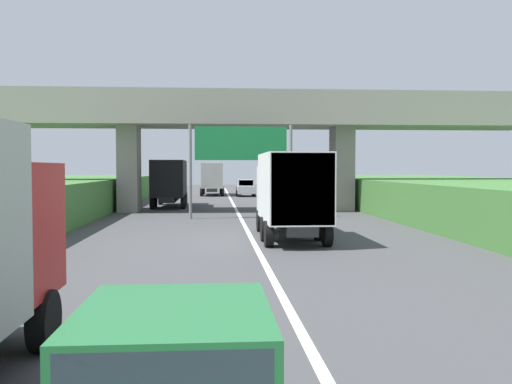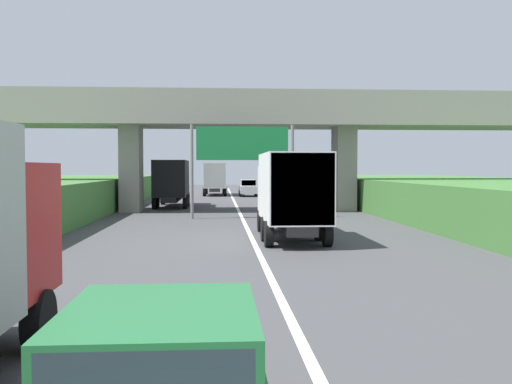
# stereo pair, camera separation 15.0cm
# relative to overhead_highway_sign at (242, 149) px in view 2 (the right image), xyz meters

# --- Properties ---
(lane_centre_stripe) EXTENTS (0.20, 101.38, 0.01)m
(lane_centre_stripe) POSITION_rel_overhead_highway_sign_xyz_m (0.00, -2.07, -3.92)
(lane_centre_stripe) COLOR white
(lane_centre_stripe) RESTS_ON ground
(overpass_bridge) EXTENTS (40.00, 4.80, 7.82)m
(overpass_bridge) POSITION_rel_overhead_highway_sign_xyz_m (0.00, 5.60, 1.98)
(overpass_bridge) COLOR gray
(overpass_bridge) RESTS_ON ground
(overhead_highway_sign) EXTENTS (5.88, 0.18, 5.32)m
(overhead_highway_sign) POSITION_rel_overhead_highway_sign_xyz_m (0.00, 0.00, 0.00)
(overhead_highway_sign) COLOR slate
(overhead_highway_sign) RESTS_ON ground
(truck_white) EXTENTS (2.44, 7.30, 3.44)m
(truck_white) POSITION_rel_overhead_highway_sign_xyz_m (1.53, -9.41, -1.99)
(truck_white) COLOR black
(truck_white) RESTS_ON ground
(truck_orange) EXTENTS (2.44, 7.30, 3.44)m
(truck_orange) POSITION_rel_overhead_highway_sign_xyz_m (-1.74, 28.34, -1.99)
(truck_orange) COLOR black
(truck_orange) RESTS_ON ground
(truck_black) EXTENTS (2.44, 7.30, 3.44)m
(truck_black) POSITION_rel_overhead_highway_sign_xyz_m (-4.78, 10.22, -1.99)
(truck_black) COLOR black
(truck_black) RESTS_ON ground
(car_silver) EXTENTS (1.86, 4.10, 1.72)m
(car_silver) POSITION_rel_overhead_highway_sign_xyz_m (1.69, 25.77, -3.07)
(car_silver) COLOR #B2B5B7
(car_silver) RESTS_ON ground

